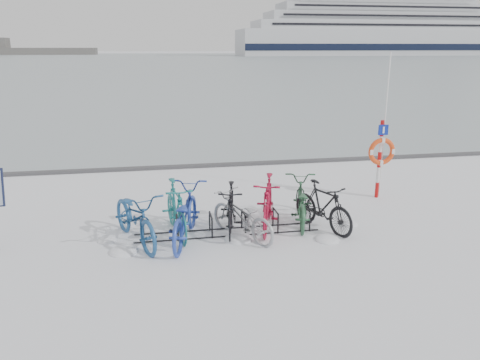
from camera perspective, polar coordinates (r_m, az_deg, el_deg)
The scene contains 15 objects.
ground at distance 10.28m, azimuth -1.55°, elevation -6.47°, with size 900.00×900.00×0.00m, color white.
ice_sheet at distance 164.45m, azimuth -10.27°, elevation 14.31°, with size 400.00×298.00×0.02m, color #96A2A9.
quay_edge at distance 15.84m, azimuth -4.88°, elevation 1.74°, with size 400.00×0.25×0.10m, color #3F3F42.
bike_rack at distance 10.21m, azimuth -1.56°, elevation -5.53°, with size 4.00×0.48×0.46m.
lifebuoy_station at distance 12.81m, azimuth 16.85°, elevation 3.34°, with size 0.73×0.22×3.80m.
cruise_ferry at distance 241.23m, azimuth 16.49°, elevation 17.23°, with size 134.99×25.47×44.35m.
bike_0 at distance 9.87m, azimuth -12.67°, elevation -4.19°, with size 0.78×2.25×1.18m, color navy.
bike_1 at distance 10.15m, azimuth -7.79°, elevation -3.33°, with size 0.56×1.98×1.19m, color #1D7375.
bike_2 at distance 9.80m, azimuth -6.81°, elevation -4.02°, with size 0.79×2.26×1.18m, color #2842A5.
bike_3 at distance 10.25m, azimuth -1.11°, elevation -3.33°, with size 0.50×1.79×1.07m, color black.
bike_4 at distance 9.91m, azimuth 0.22°, elevation -4.28°, with size 0.66×1.89×0.99m, color #96989D.
bike_5 at distance 10.42m, azimuth 3.41°, elevation -2.66°, with size 0.56×2.00×1.20m, color maroon.
bike_6 at distance 10.81m, azimuth 7.41°, elevation -2.45°, with size 0.71×2.03×1.07m, color #275536.
bike_7 at distance 10.52m, azimuth 10.08°, elevation -3.01°, with size 0.51×1.82×1.09m, color black.
snow_drifts at distance 9.85m, azimuth -1.85°, elevation -7.50°, with size 5.77×1.27×0.21m.
Camera 1 is at (-1.45, -9.40, 3.91)m, focal length 35.00 mm.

